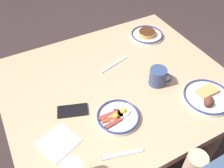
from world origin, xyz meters
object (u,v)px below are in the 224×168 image
Objects in this scene: plate_far_companion at (207,97)px; cell_phone at (73,111)px; coffee_mug at (158,76)px; paper_napkin at (58,143)px; plate_center_pancakes at (118,116)px; fork_near at (122,154)px; plate_near_main at (147,34)px; butter_knife at (114,64)px.

cell_phone is (0.62, -0.24, -0.01)m from plate_far_companion.
coffee_mug is 0.59m from paper_napkin.
paper_napkin is at bearing 67.49° from cell_phone.
plate_center_pancakes is at bearing 178.99° from paper_napkin.
plate_center_pancakes is 0.31m from coffee_mug.
fork_near is (0.37, 0.27, -0.05)m from coffee_mug.
coffee_mug is at bearing -143.45° from fork_near.
coffee_mug is 0.46m from fork_near.
plate_far_companion is 0.53m from fork_near.
cell_phone is 0.96× the size of paper_napkin.
plate_near_main is 1.03× the size of plate_center_pancakes.
butter_knife is at bearing -57.95° from plate_far_companion.
butter_knife is at bearing -115.72° from plate_center_pancakes.
butter_knife is (0.32, 0.15, -0.01)m from plate_near_main.
paper_napkin is at bearing 32.07° from plate_near_main.
plate_center_pancakes is 0.29m from paper_napkin.
coffee_mug is at bearing -170.41° from paper_napkin.
plate_far_companion reaches higher than cell_phone.
plate_far_companion is 1.59× the size of paper_napkin.
plate_far_companion is at bearing 166.68° from plate_center_pancakes.
plate_center_pancakes is 0.22m from cell_phone.
coffee_mug reaches higher than plate_far_companion.
cell_phone is at bearing -4.14° from coffee_mug.
plate_near_main reaches higher than fork_near.
fork_near is (-0.21, 0.18, 0.00)m from paper_napkin.
cell_phone is 0.18m from paper_napkin.
plate_far_companion is at bearing 122.05° from butter_knife.
paper_napkin is 0.74× the size of butter_knife.
butter_knife is at bearing -143.28° from paper_napkin.
plate_near_main is 0.36m from butter_knife.
plate_near_main is 1.44× the size of cell_phone.
plate_center_pancakes is 1.14× the size of fork_near.
plate_center_pancakes reaches higher than paper_napkin.
paper_napkin is (0.12, 0.13, -0.00)m from cell_phone.
fork_near is (-0.10, 0.31, -0.00)m from cell_phone.
plate_near_main is at bearing -134.82° from plate_center_pancakes.
butter_knife is (-0.34, -0.21, -0.00)m from cell_phone.
plate_far_companion is 0.26m from coffee_mug.
plate_far_companion is (-0.45, 0.11, 0.00)m from plate_center_pancakes.
fork_near is at bearing 140.50° from paper_napkin.
plate_center_pancakes is 0.98× the size of butter_knife.
fork_near is at bearing 36.55° from coffee_mug.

